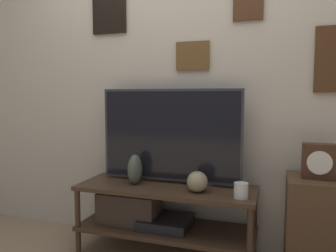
{
  "coord_description": "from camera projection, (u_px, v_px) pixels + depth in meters",
  "views": [
    {
      "loc": [
        0.75,
        -1.93,
        1.17
      ],
      "look_at": [
        0.02,
        0.27,
        0.95
      ],
      "focal_mm": 35.0,
      "sensor_mm": 36.0,
      "label": 1
    }
  ],
  "objects": [
    {
      "name": "media_console",
      "position": [
        153.0,
        210.0,
        2.43
      ],
      "size": [
        1.29,
        0.46,
        0.51
      ],
      "color": "#422D1E",
      "rests_on": "ground_plane"
    },
    {
      "name": "mantel_clock",
      "position": [
        319.0,
        161.0,
        2.07
      ],
      "size": [
        0.2,
        0.11,
        0.22
      ],
      "color": "#422819",
      "rests_on": "side_table"
    },
    {
      "name": "candle_jar",
      "position": [
        241.0,
        191.0,
        2.09
      ],
      "size": [
        0.09,
        0.09,
        0.1
      ],
      "color": "silver",
      "rests_on": "media_console"
    },
    {
      "name": "vase_urn_stoneware",
      "position": [
        135.0,
        169.0,
        2.42
      ],
      "size": [
        0.1,
        0.15,
        0.22
      ],
      "color": "#4C5647",
      "rests_on": "media_console"
    },
    {
      "name": "wall_back",
      "position": [
        179.0,
        72.0,
        2.56
      ],
      "size": [
        6.4,
        0.08,
        2.7
      ],
      "color": "beige",
      "rests_on": "ground_plane"
    },
    {
      "name": "vase_round_glass",
      "position": [
        197.0,
        182.0,
        2.23
      ],
      "size": [
        0.14,
        0.14,
        0.14
      ],
      "color": "tan",
      "rests_on": "media_console"
    },
    {
      "name": "side_table",
      "position": [
        318.0,
        227.0,
        2.11
      ],
      "size": [
        0.4,
        0.38,
        0.64
      ],
      "color": "#513823",
      "rests_on": "ground_plane"
    },
    {
      "name": "television",
      "position": [
        171.0,
        135.0,
        2.44
      ],
      "size": [
        1.07,
        0.05,
        0.71
      ],
      "color": "#333338",
      "rests_on": "media_console"
    }
  ]
}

